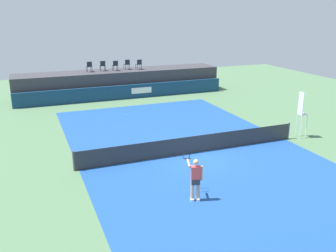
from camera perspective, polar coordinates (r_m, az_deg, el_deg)
ground_plane at (r=22.38m, az=0.57°, el=-1.55°), size 48.00×48.00×0.00m
court_inner at (r=19.81m, az=3.85°, el=-4.17°), size 12.00×22.00×0.00m
sponsor_wall at (r=31.85m, az=-6.59°, el=5.22°), size 18.00×0.22×1.20m
spectator_platform at (r=33.46m, az=-7.44°, el=6.65°), size 18.00×2.80×2.20m
spectator_chair_far_left at (r=32.71m, az=-12.05°, el=9.00°), size 0.47×0.47×0.89m
spectator_chair_left at (r=32.98m, az=-10.03°, el=9.18°), size 0.46×0.46×0.89m
spectator_chair_center at (r=32.94m, az=-8.13°, el=9.26°), size 0.45×0.45×0.89m
spectator_chair_right at (r=33.52m, az=-6.34°, el=9.47°), size 0.48×0.48×0.89m
spectator_chair_far_right at (r=33.51m, az=-4.51°, el=9.52°), size 0.48×0.48×0.89m
umpire_chair at (r=23.09m, az=19.85°, el=2.10°), size 0.47×0.47×2.76m
tennis_net at (r=19.64m, az=3.88°, el=-2.89°), size 12.40×0.02×0.95m
net_post_near at (r=18.02m, az=-14.32°, el=-5.25°), size 0.10×0.10×1.00m
net_post_far at (r=22.87m, az=18.07°, el=-0.70°), size 0.10×0.10×1.00m
tennis_player at (r=14.74m, az=4.22°, el=-8.02°), size 0.56×1.24×1.77m
tennis_ball at (r=26.97m, az=-6.54°, el=1.75°), size 0.07×0.07×0.07m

